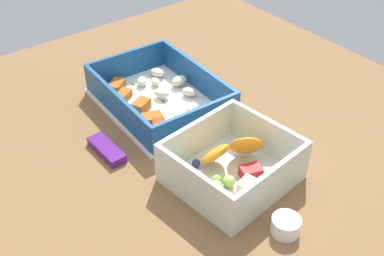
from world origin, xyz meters
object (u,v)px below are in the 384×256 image
(fruit_bowl, at_px, (232,168))
(paper_cup_liner, at_px, (286,225))
(pasta_container, at_px, (160,98))
(candy_bar, at_px, (107,150))

(fruit_bowl, relative_size, paper_cup_liner, 4.66)
(pasta_container, bearing_deg, fruit_bowl, 175.99)
(pasta_container, height_order, paper_cup_liner, pasta_container)
(pasta_container, height_order, candy_bar, pasta_container)
(fruit_bowl, xyz_separation_m, candy_bar, (0.15, 0.10, -0.02))
(fruit_bowl, xyz_separation_m, paper_cup_liner, (-0.11, 0.01, -0.01))
(candy_bar, height_order, paper_cup_liner, paper_cup_liner)
(fruit_bowl, height_order, paper_cup_liner, fruit_bowl)
(fruit_bowl, relative_size, candy_bar, 2.32)
(fruit_bowl, bearing_deg, paper_cup_liner, 175.13)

